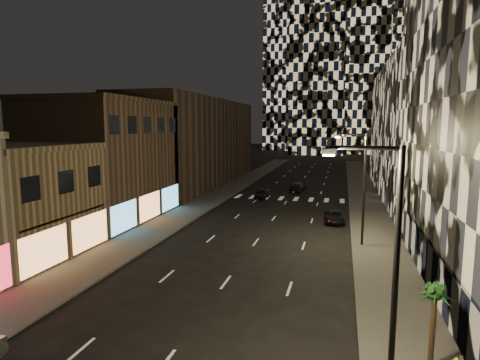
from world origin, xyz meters
The scene contains 16 objects.
sidewalk_left centered at (-10.00, 50.00, 0.07)m, with size 4.00×120.00×0.15m, color #47443F.
sidewalk_right centered at (10.00, 50.00, 0.07)m, with size 4.00×120.00×0.15m, color #47443F.
curb_left centered at (-7.90, 50.00, 0.07)m, with size 0.20×120.00×0.15m, color #4C4C47.
curb_right centered at (7.90, 50.00, 0.07)m, with size 0.20×120.00×0.15m, color #4C4C47.
retail_tan centered at (-17.00, 21.00, 4.00)m, with size 10.00×10.00×8.00m, color #816C4D.
retail_brown centered at (-17.00, 33.50, 6.00)m, with size 10.00×15.00×12.00m, color brown.
retail_filler_left centered at (-17.00, 60.00, 7.00)m, with size 10.00×40.00×14.00m, color brown.
midrise_base centered at (12.30, 24.50, 1.50)m, with size 0.60×25.00×3.00m, color #383838.
midrise_filler_right centered at (20.00, 57.00, 9.00)m, with size 16.00×40.00×18.00m, color #232326.
tower_center_low centered at (-2.00, 140.00, 47.50)m, with size 18.00×18.00×95.00m, color black.
streetlight_near centered at (8.35, 10.00, 5.35)m, with size 2.55×0.25×9.00m.
streetlight_far centered at (8.35, 30.00, 5.35)m, with size 2.55×0.25×9.00m.
car_dark_midlane centered at (-3.50, 49.11, 0.67)m, with size 1.58×3.92×1.34m, color black.
car_dark_oncoming centered at (0.50, 56.64, 0.65)m, with size 1.83×4.51×1.31m, color black.
car_dark_rightlane centered at (6.26, 37.72, 0.58)m, with size 1.94×4.21×1.17m, color black.
palm_tree centered at (10.55, 13.43, 2.96)m, with size 1.70×1.74×3.40m.
Camera 1 is at (6.83, -3.05, 9.74)m, focal length 30.00 mm.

